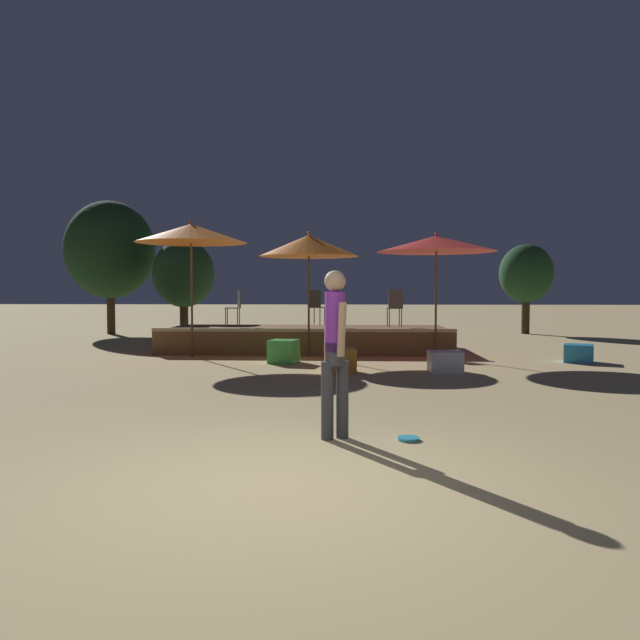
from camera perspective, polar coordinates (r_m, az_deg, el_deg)
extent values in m
plane|color=tan|center=(5.08, -3.80, -15.10)|extent=(120.00, 120.00, 0.00)
cube|color=brown|center=(16.11, -1.20, -1.74)|extent=(7.18, 2.95, 0.57)
cube|color=#CCB793|center=(14.66, -1.59, -0.92)|extent=(7.18, 0.12, 0.08)
cylinder|color=brown|center=(14.57, 10.55, 1.38)|extent=(0.05, 0.05, 2.42)
cone|color=red|center=(14.61, 10.60, 6.86)|extent=(2.72, 2.72, 0.37)
sphere|color=red|center=(14.63, 10.60, 7.74)|extent=(0.08, 0.08, 0.08)
cylinder|color=brown|center=(14.47, -1.03, 1.22)|extent=(0.05, 0.05, 2.33)
cone|color=orange|center=(14.50, -1.04, 6.80)|extent=(2.32, 2.32, 0.50)
sphere|color=orange|center=(14.53, -1.04, 7.94)|extent=(0.08, 0.08, 0.08)
cylinder|color=brown|center=(14.64, -11.64, 1.78)|extent=(0.05, 0.05, 2.63)
cone|color=orange|center=(14.69, -11.70, 7.76)|extent=(2.55, 2.55, 0.43)
sphere|color=orange|center=(14.71, -11.71, 8.74)|extent=(0.08, 0.08, 0.08)
cube|color=white|center=(11.98, 11.37, -3.77)|extent=(0.61, 0.61, 0.40)
cube|color=#2D9EDB|center=(14.52, 22.58, -2.83)|extent=(0.76, 0.76, 0.38)
cube|color=#4CC651|center=(13.30, -3.33, -2.88)|extent=(0.67, 0.67, 0.49)
cube|color=orange|center=(11.75, 1.86, -3.70)|extent=(0.62, 0.62, 0.46)
cylinder|color=#3F3F47|center=(6.60, 2.06, -7.28)|extent=(0.13, 0.13, 0.81)
cylinder|color=#3F3F47|center=(6.53, 0.67, -7.38)|extent=(0.13, 0.13, 0.81)
cylinder|color=#3F3F47|center=(6.49, 1.37, -3.09)|extent=(0.21, 0.21, 0.24)
cylinder|color=purple|center=(6.47, 1.38, -0.17)|extent=(0.21, 0.21, 0.62)
cylinder|color=tan|center=(6.63, 0.78, -0.69)|extent=(0.13, 0.15, 0.56)
cylinder|color=tan|center=(6.32, 2.00, -0.87)|extent=(0.13, 0.16, 0.56)
sphere|color=tan|center=(6.46, 1.38, 3.58)|extent=(0.22, 0.22, 0.22)
cylinder|color=#47474C|center=(15.87, -8.62, 0.29)|extent=(0.02, 0.02, 0.45)
cylinder|color=#47474C|center=(15.57, -8.47, 0.25)|extent=(0.02, 0.02, 0.45)
cylinder|color=#47474C|center=(15.91, -7.55, 0.31)|extent=(0.02, 0.02, 0.45)
cylinder|color=#47474C|center=(15.62, -7.38, 0.26)|extent=(0.02, 0.02, 0.45)
cylinder|color=#47474C|center=(15.73, -8.01, 1.09)|extent=(0.40, 0.40, 0.02)
cube|color=#47474C|center=(15.75, -7.41, 1.92)|extent=(0.15, 0.35, 0.45)
cylinder|color=#2D3338|center=(16.20, 0.43, 0.37)|extent=(0.02, 0.02, 0.45)
cylinder|color=#2D3338|center=(16.32, -0.54, 0.39)|extent=(0.02, 0.02, 0.45)
cylinder|color=#2D3338|center=(15.93, 0.00, 0.33)|extent=(0.02, 0.02, 0.45)
cylinder|color=#2D3338|center=(16.05, -0.98, 0.35)|extent=(0.02, 0.02, 0.45)
cylinder|color=#2D3338|center=(16.12, -0.27, 1.16)|extent=(0.40, 0.40, 0.02)
cube|color=#2D3338|center=(15.96, -0.53, 1.95)|extent=(0.35, 0.16, 0.45)
cylinder|color=#47474C|center=(15.68, 7.26, 0.27)|extent=(0.02, 0.02, 0.45)
cylinder|color=#47474C|center=(15.63, 6.18, 0.27)|extent=(0.02, 0.02, 0.45)
cylinder|color=#47474C|center=(15.38, 7.47, 0.22)|extent=(0.02, 0.02, 0.45)
cylinder|color=#47474C|center=(15.33, 6.36, 0.22)|extent=(0.02, 0.02, 0.45)
cylinder|color=#47474C|center=(15.50, 6.82, 1.08)|extent=(0.40, 0.40, 0.02)
cube|color=#47474C|center=(15.32, 6.94, 1.90)|extent=(0.36, 0.07, 0.45)
cylinder|color=#33B2D8|center=(6.63, 8.09, -10.68)|extent=(0.23, 0.23, 0.03)
cylinder|color=#3D2B1C|center=(21.25, -12.32, 0.11)|extent=(0.28, 0.28, 1.17)
ellipsoid|color=#1E4223|center=(21.23, -12.36, 4.17)|extent=(2.04, 2.04, 2.24)
cylinder|color=#3D2B1C|center=(23.05, -18.56, 0.72)|extent=(0.28, 0.28, 1.56)
ellipsoid|color=#19381E|center=(23.08, -18.65, 6.11)|extent=(3.08, 3.08, 3.39)
cylinder|color=#3D2B1C|center=(23.14, 18.28, 0.39)|extent=(0.28, 0.28, 1.29)
ellipsoid|color=#1E4223|center=(23.13, 18.34, 4.07)|extent=(1.86, 1.86, 2.05)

